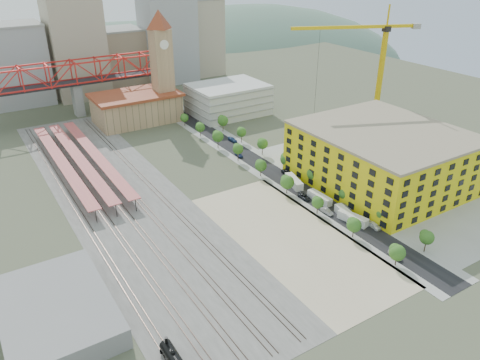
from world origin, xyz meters
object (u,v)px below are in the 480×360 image
clock_tower (161,56)px  site_trailer_a (353,218)px  car_0 (395,255)px  site_trailer_b (346,214)px  site_trailer_c (320,198)px  tower_crane (374,61)px  site_trailer_d (294,182)px  construction_building (382,157)px

clock_tower → site_trailer_a: 117.78m
clock_tower → car_0: 135.68m
site_trailer_b → site_trailer_c: size_ratio=1.00×
site_trailer_c → tower_crane: bearing=28.9°
site_trailer_d → tower_crane: bearing=32.7°
site_trailer_a → site_trailer_d: site_trailer_d is taller
construction_building → site_trailer_a: (-26.00, -14.26, -8.16)m
tower_crane → site_trailer_c: tower_crane is taller
site_trailer_b → site_trailer_c: (0.00, 11.70, -0.00)m
site_trailer_c → car_0: (-3.00, -33.01, -0.51)m
clock_tower → site_trailer_a: bearing=-86.0°
clock_tower → construction_building: size_ratio=1.03×
site_trailer_c → car_0: bearing=-97.3°
clock_tower → car_0: clock_tower is taller
site_trailer_b → site_trailer_a: bearing=-79.0°
tower_crane → car_0: tower_crane is taller
site_trailer_a → car_0: size_ratio=2.14×
site_trailer_b → car_0: (-3.00, -21.32, -0.51)m
site_trailer_a → site_trailer_c: 14.60m
clock_tower → site_trailer_b: (8.00, -111.35, -27.45)m
site_trailer_c → site_trailer_d: site_trailer_d is taller
clock_tower → construction_building: clock_tower is taller
tower_crane → site_trailer_c: size_ratio=5.84×
site_trailer_b → construction_building: bearing=34.6°
site_trailer_b → site_trailer_d: 24.73m
site_trailer_d → car_0: bearing=-79.8°
clock_tower → tower_crane: (57.76, -69.73, 3.96)m
construction_building → car_0: size_ratio=11.83×
construction_building → car_0: bearing=-131.6°
site_trailer_d → car_0: (-3.00, -46.05, -0.60)m
clock_tower → site_trailer_d: bearing=-84.7°
construction_building → site_trailer_b: construction_building is taller
car_0 → site_trailer_a: bearing=90.3°
clock_tower → tower_crane: tower_crane is taller
car_0 → site_trailer_d: bearing=95.9°
site_trailer_b → clock_tower: bearing=105.1°
site_trailer_b → car_0: bearing=-87.0°
site_trailer_d → car_0: size_ratio=2.28×
tower_crane → construction_building: bearing=-128.1°
car_0 → site_trailer_c: bearing=94.4°
clock_tower → car_0: (5.00, -132.67, -27.97)m
tower_crane → site_trailer_a: tower_crane is taller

